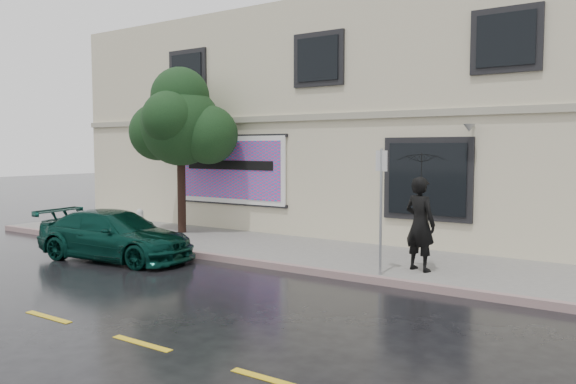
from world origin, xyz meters
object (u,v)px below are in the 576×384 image
Objects in this scene: street_tree at (181,126)px; fire_hydrant at (140,221)px; car at (115,235)px; pedestrian at (420,224)px.

street_tree is 3.16m from fire_hydrant.
car reaches higher than fire_hydrant.
street_tree reaches higher than car.
car is 4.58m from street_tree.
pedestrian reaches higher than car.
car is 3.44m from fire_hydrant.
fire_hydrant is (-9.03, 0.39, -0.63)m from pedestrian.
car is 0.92× the size of street_tree.
pedestrian is 0.44× the size of street_tree.
street_tree reaches higher than pedestrian.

